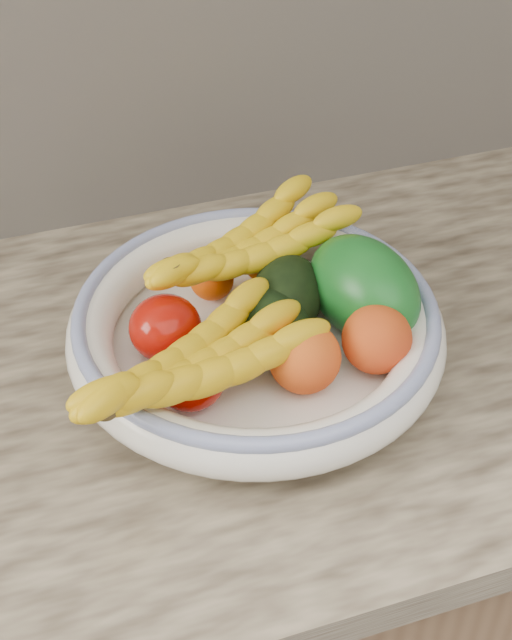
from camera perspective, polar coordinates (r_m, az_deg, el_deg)
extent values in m
cube|color=brown|center=(1.33, -0.29, -17.11)|extent=(2.40, 0.62, 0.86)
cube|color=tan|center=(0.98, -0.37, -2.84)|extent=(2.44, 0.66, 0.04)
cube|color=#BCB0A1|center=(1.09, -5.80, 18.59)|extent=(2.40, 0.02, 0.50)
cylinder|color=white|center=(0.95, 0.00, -2.40)|extent=(0.13, 0.13, 0.02)
cylinder|color=white|center=(0.94, 0.00, -1.77)|extent=(0.32, 0.32, 0.01)
torus|color=white|center=(0.92, 0.00, -0.57)|extent=(0.39, 0.39, 0.05)
torus|color=#364998|center=(0.90, 0.00, 0.48)|extent=(0.37, 0.37, 0.02)
ellipsoid|color=#EF5205|center=(0.97, -2.85, 2.59)|extent=(0.06, 0.06, 0.04)
ellipsoid|color=orange|center=(1.00, 0.55, 3.75)|extent=(0.05, 0.05, 0.04)
ellipsoid|color=#A50F05|center=(0.90, -5.83, -0.50)|extent=(0.10, 0.10, 0.07)
ellipsoid|color=#A30800|center=(0.85, -4.24, -3.72)|extent=(0.08, 0.08, 0.06)
ellipsoid|color=black|center=(0.90, 0.86, -0.06)|extent=(0.11, 0.12, 0.07)
ellipsoid|color=black|center=(0.94, 1.97, 1.53)|extent=(0.12, 0.13, 0.08)
ellipsoid|color=#105518|center=(0.93, 6.90, 2.02)|extent=(0.15, 0.17, 0.13)
ellipsoid|color=orange|center=(0.86, 3.13, -2.42)|extent=(0.08, 0.08, 0.07)
ellipsoid|color=orange|center=(0.89, 7.73, -1.22)|extent=(0.09, 0.09, 0.07)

